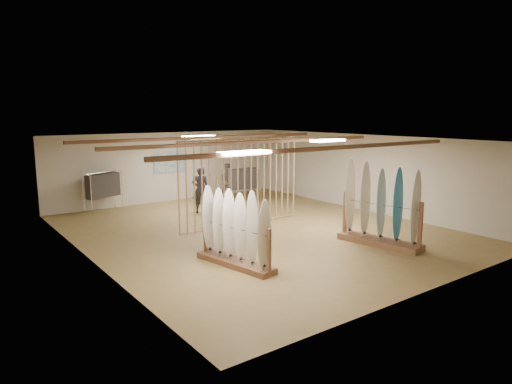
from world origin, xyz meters
TOP-DOWN VIEW (x-y plane):
  - floor at (0.00, 0.00)m, footprint 12.00×12.00m
  - ceiling at (0.00, 0.00)m, footprint 12.00×12.00m
  - wall_back at (0.00, 6.00)m, footprint 12.00×0.00m
  - wall_front at (0.00, -6.00)m, footprint 12.00×0.00m
  - wall_left at (-5.00, 0.00)m, footprint 0.00×12.00m
  - wall_right at (5.00, 0.00)m, footprint 0.00×12.00m
  - ceiling_slats at (0.00, 0.00)m, footprint 9.50×6.12m
  - light_panels at (0.00, 0.00)m, footprint 1.20×0.35m
  - bamboo_partition at (0.00, 0.80)m, footprint 4.45×0.05m
  - poster at (0.00, 5.98)m, footprint 1.40×0.03m
  - rack_left at (-2.35, -2.38)m, footprint 0.90×2.31m
  - rack_right at (1.82, -3.26)m, footprint 1.02×2.42m
  - clothing_rack_a at (-2.93, 5.40)m, footprint 1.34×0.84m
  - clothing_rack_b at (2.31, 4.05)m, footprint 1.31×0.61m
  - shopper_a at (-0.14, 3.19)m, footprint 0.84×0.78m
  - shopper_b at (1.97, 4.61)m, footprint 1.02×0.91m

SIDE VIEW (x-z plane):
  - floor at x=0.00m, z-range 0.00..0.00m
  - rack_left at x=-2.35m, z-range -0.29..1.53m
  - rack_right at x=1.82m, z-range -0.36..1.88m
  - shopper_b at x=1.97m, z-range 0.00..1.74m
  - clothing_rack_b at x=2.31m, z-range 0.22..1.65m
  - shopper_a at x=-0.14m, z-range 0.00..1.92m
  - clothing_rack_a at x=-2.93m, z-range 0.23..1.74m
  - bamboo_partition at x=0.00m, z-range 0.01..2.79m
  - wall_back at x=0.00m, z-range -4.60..7.40m
  - wall_front at x=0.00m, z-range -4.60..7.40m
  - wall_left at x=-5.00m, z-range -4.60..7.40m
  - wall_right at x=5.00m, z-range -4.60..7.40m
  - poster at x=0.00m, z-range 1.15..2.05m
  - ceiling_slats at x=0.00m, z-range 2.67..2.77m
  - light_panels at x=0.00m, z-range 2.71..2.77m
  - ceiling at x=0.00m, z-range 2.80..2.80m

